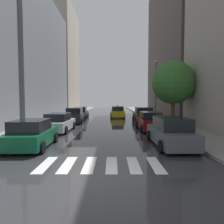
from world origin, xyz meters
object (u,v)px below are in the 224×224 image
object	(u,v)px
parked_car_right_third	(143,116)
parked_car_right_nearest	(170,133)
parked_car_left_third	(75,116)
street_tree_right	(173,83)
parked_car_right_second	(150,121)
parked_car_left_second	(59,123)
parked_car_left_fourth	(80,113)
parked_car_left_nearest	(31,135)
lamp_post_right	(156,86)
taxi_midroad	(117,112)

from	to	relation	value
parked_car_right_third	parked_car_right_nearest	bearing A→B (deg)	178.64
parked_car_left_third	street_tree_right	distance (m)	11.22
parked_car_right_second	parked_car_right_third	xyz separation A→B (m)	(0.22, 5.22, 0.08)
parked_car_right_nearest	parked_car_right_second	xyz separation A→B (m)	(-0.07, 6.11, -0.02)
parked_car_left_second	parked_car_right_second	distance (m)	7.71
parked_car_left_second	parked_car_right_nearest	bearing A→B (deg)	-122.95
parked_car_left_fourth	street_tree_right	distance (m)	14.17
parked_car_left_nearest	parked_car_left_fourth	world-z (taller)	parked_car_left_fourth
parked_car_left_third	parked_car_right_second	size ratio (longest dim) A/B	1.00
parked_car_right_third	parked_car_right_second	bearing A→B (deg)	176.96
parked_car_right_third	street_tree_right	bearing A→B (deg)	-145.64
parked_car_left_fourth	parked_car_right_third	bearing A→B (deg)	-128.31
parked_car_left_nearest	parked_car_left_fourth	size ratio (longest dim) A/B	0.89
parked_car_right_second	lamp_post_right	distance (m)	7.43
parked_car_left_fourth	parked_car_right_third	distance (m)	9.85
parked_car_right_second	taxi_midroad	size ratio (longest dim) A/B	1.00
parked_car_left_nearest	parked_car_right_third	bearing A→B (deg)	-35.48
street_tree_right	parked_car_right_nearest	bearing A→B (deg)	-107.11
parked_car_right_second	taxi_midroad	xyz separation A→B (m)	(-2.47, 12.59, 0.01)
parked_car_right_nearest	parked_car_right_second	distance (m)	6.11
parked_car_left_fourth	parked_car_right_nearest	xyz separation A→B (m)	(7.75, -17.21, 0.02)
parked_car_right_third	taxi_midroad	distance (m)	7.85
parked_car_right_second	taxi_midroad	distance (m)	12.83
parked_car_left_second	taxi_midroad	distance (m)	14.36
parked_car_left_second	parked_car_left_fourth	size ratio (longest dim) A/B	0.96
parked_car_left_second	parked_car_right_second	world-z (taller)	parked_car_right_second
parked_car_right_second	street_tree_right	distance (m)	4.70
parked_car_left_second	parked_car_right_second	xyz separation A→B (m)	(7.67, 0.79, 0.03)
parked_car_right_second	parked_car_left_nearest	bearing A→B (deg)	130.23
parked_car_left_fourth	parked_car_left_third	bearing A→B (deg)	-179.70
taxi_midroad	lamp_post_right	world-z (taller)	lamp_post_right
parked_car_left_third	street_tree_right	size ratio (longest dim) A/B	0.75
parked_car_left_third	street_tree_right	xyz separation A→B (m)	(10.03, -3.68, 3.42)
parked_car_right_second	taxi_midroad	world-z (taller)	taxi_midroad
parked_car_left_second	lamp_post_right	size ratio (longest dim) A/B	0.63
parked_car_right_second	parked_car_left_fourth	bearing A→B (deg)	34.65
parked_car_right_nearest	street_tree_right	xyz separation A→B (m)	(2.47, 8.02, 3.45)
parked_car_right_third	lamp_post_right	distance (m)	3.88
parked_car_left_fourth	parked_car_right_third	world-z (taller)	parked_car_right_third
parked_car_right_nearest	taxi_midroad	world-z (taller)	taxi_midroad
parked_car_left_second	lamp_post_right	distance (m)	12.36
parked_car_left_second	taxi_midroad	size ratio (longest dim) A/B	0.97
parked_car_left_nearest	parked_car_left_third	xyz separation A→B (m)	(0.20, 12.10, 0.07)
parked_car_left_fourth	street_tree_right	size ratio (longest dim) A/B	0.75
parked_car_left_third	parked_car_left_second	bearing A→B (deg)	176.15
parked_car_right_nearest	parked_car_right_second	world-z (taller)	parked_car_right_nearest
lamp_post_right	parked_car_left_fourth	bearing A→B (deg)	153.35
parked_car_right_third	taxi_midroad	world-z (taller)	taxi_midroad
taxi_midroad	street_tree_right	size ratio (longest dim) A/B	0.75
parked_car_left_fourth	street_tree_right	xyz separation A→B (m)	(10.22, -9.19, 3.46)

